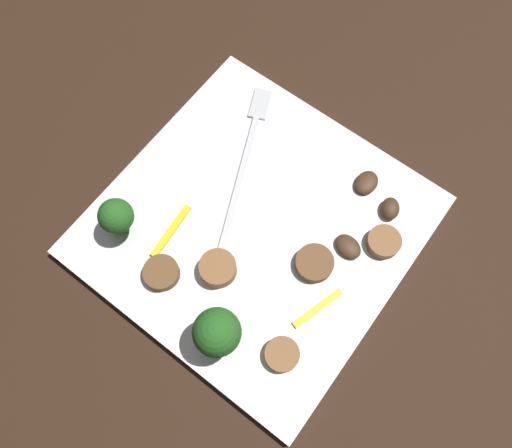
{
  "coord_description": "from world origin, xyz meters",
  "views": [
    {
      "loc": [
        -0.13,
        -0.1,
        0.47
      ],
      "look_at": [
        0.0,
        0.0,
        0.01
      ],
      "focal_mm": 35.89,
      "sensor_mm": 36.0,
      "label": 1
    }
  ],
  "objects_px": {
    "broccoli_floret_1": "(116,216)",
    "sausage_slice_1": "(384,242)",
    "sausage_slice_2": "(282,354)",
    "pepper_strip_2": "(318,308)",
    "fork": "(247,153)",
    "mushroom_0": "(366,183)",
    "broccoli_floret_0": "(217,332)",
    "sausage_slice_0": "(217,267)",
    "mushroom_2": "(390,208)",
    "sausage_slice_3": "(162,273)",
    "sausage_slice_4": "(312,267)",
    "mushroom_1": "(348,247)",
    "pepper_strip_0": "(171,231)",
    "plate": "(256,226)"
  },
  "relations": [
    {
      "from": "sausage_slice_0",
      "to": "mushroom_2",
      "type": "xyz_separation_m",
      "value": [
        0.14,
        -0.09,
        -0.0
      ]
    },
    {
      "from": "mushroom_1",
      "to": "mushroom_2",
      "type": "distance_m",
      "value": 0.06
    },
    {
      "from": "broccoli_floret_1",
      "to": "mushroom_1",
      "type": "height_order",
      "value": "broccoli_floret_1"
    },
    {
      "from": "plate",
      "to": "pepper_strip_2",
      "type": "relative_size",
      "value": 5.26
    },
    {
      "from": "sausage_slice_2",
      "to": "pepper_strip_2",
      "type": "bearing_deg",
      "value": -1.8
    },
    {
      "from": "sausage_slice_0",
      "to": "pepper_strip_2",
      "type": "bearing_deg",
      "value": -74.63
    },
    {
      "from": "mushroom_2",
      "to": "plate",
      "type": "bearing_deg",
      "value": 133.07
    },
    {
      "from": "sausage_slice_1",
      "to": "mushroom_2",
      "type": "distance_m",
      "value": 0.03
    },
    {
      "from": "mushroom_2",
      "to": "sausage_slice_4",
      "type": "bearing_deg",
      "value": 163.74
    },
    {
      "from": "broccoli_floret_0",
      "to": "sausage_slice_0",
      "type": "distance_m",
      "value": 0.07
    },
    {
      "from": "sausage_slice_1",
      "to": "sausage_slice_4",
      "type": "height_order",
      "value": "same"
    },
    {
      "from": "sausage_slice_1",
      "to": "mushroom_1",
      "type": "distance_m",
      "value": 0.03
    },
    {
      "from": "broccoli_floret_0",
      "to": "pepper_strip_2",
      "type": "height_order",
      "value": "broccoli_floret_0"
    },
    {
      "from": "mushroom_1",
      "to": "pepper_strip_0",
      "type": "bearing_deg",
      "value": 121.5
    },
    {
      "from": "sausage_slice_1",
      "to": "sausage_slice_3",
      "type": "relative_size",
      "value": 0.96
    },
    {
      "from": "broccoli_floret_1",
      "to": "sausage_slice_2",
      "type": "xyz_separation_m",
      "value": [
        -0.0,
        -0.19,
        -0.03
      ]
    },
    {
      "from": "broccoli_floret_1",
      "to": "sausage_slice_1",
      "type": "relative_size",
      "value": 1.57
    },
    {
      "from": "mushroom_0",
      "to": "fork",
      "type": "bearing_deg",
      "value": 110.68
    },
    {
      "from": "pepper_strip_2",
      "to": "mushroom_0",
      "type": "bearing_deg",
      "value": 13.82
    },
    {
      "from": "mushroom_0",
      "to": "mushroom_2",
      "type": "bearing_deg",
      "value": -107.03
    },
    {
      "from": "broccoli_floret_1",
      "to": "sausage_slice_0",
      "type": "xyz_separation_m",
      "value": [
        0.02,
        -0.09,
        -0.02
      ]
    },
    {
      "from": "broccoli_floret_0",
      "to": "broccoli_floret_1",
      "type": "relative_size",
      "value": 1.18
    },
    {
      "from": "mushroom_1",
      "to": "sausage_slice_0",
      "type": "bearing_deg",
      "value": 136.78
    },
    {
      "from": "broccoli_floret_1",
      "to": "mushroom_0",
      "type": "distance_m",
      "value": 0.24
    },
    {
      "from": "broccoli_floret_0",
      "to": "sausage_slice_0",
      "type": "bearing_deg",
      "value": 40.8
    },
    {
      "from": "sausage_slice_0",
      "to": "mushroom_1",
      "type": "relative_size",
      "value": 1.26
    },
    {
      "from": "broccoli_floret_0",
      "to": "pepper_strip_2",
      "type": "distance_m",
      "value": 0.1
    },
    {
      "from": "plate",
      "to": "fork",
      "type": "distance_m",
      "value": 0.08
    },
    {
      "from": "sausage_slice_0",
      "to": "pepper_strip_0",
      "type": "bearing_deg",
      "value": 87.29
    },
    {
      "from": "fork",
      "to": "mushroom_0",
      "type": "height_order",
      "value": "mushroom_0"
    },
    {
      "from": "broccoli_floret_0",
      "to": "sausage_slice_4",
      "type": "relative_size",
      "value": 1.66
    },
    {
      "from": "sausage_slice_0",
      "to": "sausage_slice_4",
      "type": "relative_size",
      "value": 0.96
    },
    {
      "from": "broccoli_floret_1",
      "to": "sausage_slice_2",
      "type": "height_order",
      "value": "broccoli_floret_1"
    },
    {
      "from": "mushroom_1",
      "to": "mushroom_2",
      "type": "xyz_separation_m",
      "value": [
        0.05,
        -0.01,
        0.0
      ]
    },
    {
      "from": "broccoli_floret_1",
      "to": "sausage_slice_4",
      "type": "relative_size",
      "value": 1.41
    },
    {
      "from": "sausage_slice_0",
      "to": "mushroom_1",
      "type": "height_order",
      "value": "sausage_slice_0"
    },
    {
      "from": "sausage_slice_2",
      "to": "pepper_strip_0",
      "type": "relative_size",
      "value": 0.52
    },
    {
      "from": "mushroom_1",
      "to": "sausage_slice_1",
      "type": "bearing_deg",
      "value": -45.72
    },
    {
      "from": "plate",
      "to": "sausage_slice_2",
      "type": "relative_size",
      "value": 9.17
    },
    {
      "from": "plate",
      "to": "mushroom_2",
      "type": "height_order",
      "value": "mushroom_2"
    },
    {
      "from": "plate",
      "to": "broccoli_floret_0",
      "type": "height_order",
      "value": "broccoli_floret_0"
    },
    {
      "from": "sausage_slice_4",
      "to": "pepper_strip_2",
      "type": "xyz_separation_m",
      "value": [
        -0.03,
        -0.03,
        -0.0
      ]
    },
    {
      "from": "broccoli_floret_1",
      "to": "broccoli_floret_0",
      "type": "bearing_deg",
      "value": -100.9
    },
    {
      "from": "pepper_strip_0",
      "to": "sausage_slice_3",
      "type": "bearing_deg",
      "value": -150.8
    },
    {
      "from": "sausage_slice_0",
      "to": "mushroom_0",
      "type": "relative_size",
      "value": 1.26
    },
    {
      "from": "sausage_slice_3",
      "to": "pepper_strip_2",
      "type": "height_order",
      "value": "sausage_slice_3"
    },
    {
      "from": "sausage_slice_3",
      "to": "mushroom_0",
      "type": "relative_size",
      "value": 1.22
    },
    {
      "from": "broccoli_floret_1",
      "to": "sausage_slice_0",
      "type": "height_order",
      "value": "broccoli_floret_1"
    },
    {
      "from": "plate",
      "to": "sausage_slice_1",
      "type": "bearing_deg",
      "value": -62.42
    },
    {
      "from": "broccoli_floret_1",
      "to": "sausage_slice_1",
      "type": "bearing_deg",
      "value": -56.47
    }
  ]
}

